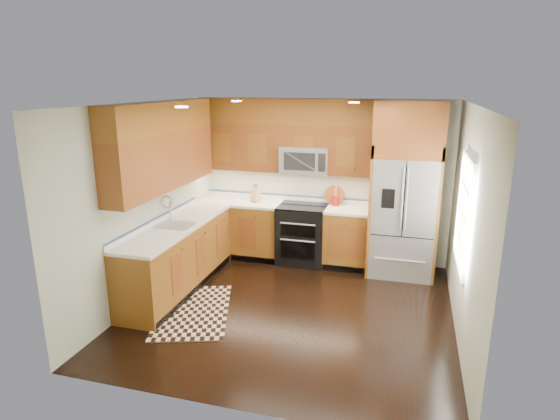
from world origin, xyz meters
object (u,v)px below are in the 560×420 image
(refrigerator, at_px, (405,190))
(knife_block, at_px, (256,194))
(rug, at_px, (193,311))
(range, at_px, (302,234))
(utensil_crock, at_px, (335,199))

(refrigerator, xyz_separation_m, knife_block, (-2.36, 0.11, -0.24))
(refrigerator, relative_size, knife_block, 8.84)
(rug, relative_size, knife_block, 4.99)
(refrigerator, height_order, rug, refrigerator)
(refrigerator, height_order, knife_block, refrigerator)
(range, relative_size, rug, 0.64)
(refrigerator, xyz_separation_m, rug, (-2.50, -2.03, -1.30))
(range, relative_size, utensil_crock, 2.85)
(range, relative_size, refrigerator, 0.36)
(range, distance_m, refrigerator, 1.76)
(refrigerator, bearing_deg, utensil_crock, 168.97)
(range, xyz_separation_m, knife_block, (-0.81, 0.07, 0.59))
(knife_block, distance_m, utensil_crock, 1.31)
(range, bearing_deg, utensil_crock, 18.97)
(rug, bearing_deg, utensil_crock, 38.96)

